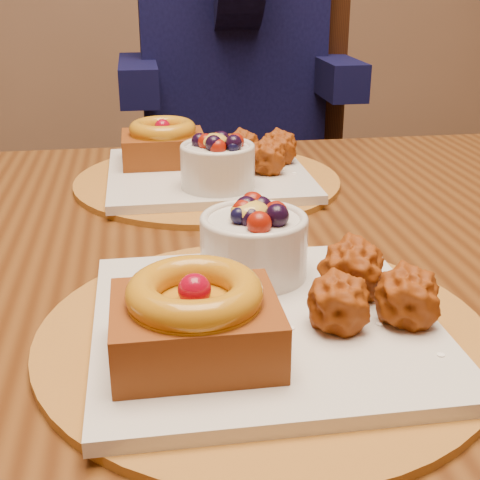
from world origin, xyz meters
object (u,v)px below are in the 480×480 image
Objects in this scene: chair_far at (240,180)px; diner at (230,14)px; place_setting_far at (205,165)px; dining_table at (229,300)px; place_setting_near at (258,303)px.

diner is (-0.00, 0.12, 0.38)m from chair_far.
place_setting_far is 0.69m from chair_far.
dining_table is 1.58× the size of chair_far.
dining_table is 0.87m from chair_far.
place_setting_far reaches higher than dining_table.
chair_far is 1.15× the size of diner.
diner reaches higher than place_setting_near.
place_setting_near reaches higher than dining_table.
diner is (0.14, 0.97, 0.26)m from dining_table.
place_setting_far is 0.79m from diner.
diner reaches higher than dining_table.
dining_table is at bearing -89.05° from place_setting_far.
place_setting_far is at bearing 89.97° from place_setting_near.
place_setting_near is 0.43m from place_setting_far.
place_setting_near is 1.00× the size of place_setting_far.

